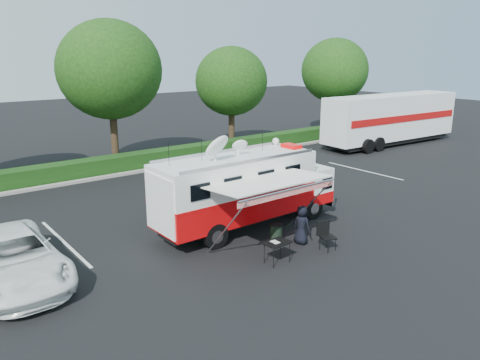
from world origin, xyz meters
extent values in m
plane|color=black|center=(0.00, 0.00, 0.00)|extent=(120.00, 120.00, 0.00)
cube|color=#9E998E|center=(4.00, 11.00, 0.07)|extent=(60.00, 0.35, 0.15)
cube|color=black|center=(4.00, 11.90, 0.50)|extent=(60.00, 1.20, 1.00)
cylinder|color=black|center=(0.00, 13.00, 2.40)|extent=(0.44, 0.44, 4.80)
ellipsoid|color=#14380F|center=(0.00, 13.00, 5.95)|extent=(6.14, 6.14, 5.84)
cylinder|color=black|center=(9.00, 13.00, 2.00)|extent=(0.44, 0.44, 4.00)
ellipsoid|color=#14380F|center=(9.00, 13.00, 4.96)|extent=(5.12, 5.12, 4.86)
cylinder|color=black|center=(20.00, 13.00, 2.20)|extent=(0.44, 0.44, 4.40)
ellipsoid|color=#14380F|center=(20.00, 13.00, 5.46)|extent=(5.63, 5.63, 5.35)
cube|color=silver|center=(-6.50, 3.00, 0.00)|extent=(0.12, 5.50, 0.01)
cube|color=silver|center=(-0.50, 3.00, 0.00)|extent=(0.12, 5.50, 0.01)
cube|color=silver|center=(5.50, 3.00, 0.00)|extent=(0.12, 5.50, 0.01)
cube|color=silver|center=(11.50, 3.00, 0.00)|extent=(0.12, 5.50, 0.01)
cube|color=black|center=(0.00, 0.00, 0.48)|extent=(7.57, 1.23, 0.26)
cylinder|color=black|center=(2.82, -0.97, 0.48)|extent=(0.97, 0.28, 0.97)
cylinder|color=black|center=(2.82, 0.97, 0.48)|extent=(0.97, 0.28, 0.97)
cylinder|color=black|center=(-2.29, -0.97, 0.48)|extent=(0.97, 0.28, 0.97)
cylinder|color=black|center=(-2.29, 0.97, 0.48)|extent=(0.97, 0.28, 0.97)
cube|color=silver|center=(4.01, 0.00, 0.53)|extent=(0.18, 2.20, 0.35)
cube|color=white|center=(3.35, 0.00, 1.37)|extent=(1.23, 2.20, 1.50)
cube|color=red|center=(3.35, 0.00, 0.84)|extent=(1.25, 2.22, 0.48)
cube|color=black|center=(3.92, 0.00, 1.63)|extent=(0.11, 1.90, 0.62)
cube|color=red|center=(-0.62, 0.00, 1.14)|extent=(6.69, 2.20, 1.06)
cube|color=red|center=(-0.62, 0.00, 1.67)|extent=(6.71, 2.22, 0.09)
cube|color=white|center=(-0.62, 0.00, 2.33)|extent=(6.69, 2.20, 1.23)
cube|color=white|center=(-0.62, 0.00, 2.99)|extent=(6.69, 2.20, 0.07)
cube|color=#CC0505|center=(2.38, 0.00, 3.11)|extent=(0.48, 0.84, 0.14)
sphere|color=white|center=(2.29, 0.88, 3.20)|extent=(0.30, 0.30, 0.30)
ellipsoid|color=white|center=(-1.59, -0.13, 3.61)|extent=(1.06, 1.06, 0.32)
ellipsoid|color=white|center=(-0.26, 0.18, 3.43)|extent=(0.62, 0.62, 0.18)
cylinder|color=black|center=(-3.35, 0.35, 3.43)|extent=(0.02, 0.02, 0.88)
cylinder|color=black|center=(-1.94, 0.35, 3.43)|extent=(0.02, 0.02, 0.88)
cylinder|color=black|center=(1.06, 0.35, 3.43)|extent=(0.02, 0.02, 0.88)
cube|color=white|center=(-0.79, -2.16, 2.55)|extent=(4.40, 2.11, 0.19)
cube|color=red|center=(-0.79, -3.19, 2.40)|extent=(4.40, 0.04, 0.25)
cylinder|color=#B2B2B7|center=(-0.79, -3.21, 2.50)|extent=(4.40, 0.07, 0.07)
cylinder|color=#B2B2B7|center=(-2.74, -2.23, 1.25)|extent=(0.05, 2.30, 2.54)
cylinder|color=#B2B2B7|center=(1.16, -2.23, 1.25)|extent=(0.05, 2.30, 2.54)
imported|color=white|center=(-8.74, 0.81, 0.00)|extent=(2.63, 5.69, 1.58)
imported|color=black|center=(0.51, -2.58, 0.00)|extent=(0.55, 0.78, 1.49)
cube|color=black|center=(-1.35, -3.27, 0.74)|extent=(0.94, 0.70, 0.04)
cylinder|color=black|center=(-1.72, -3.50, 0.37)|extent=(0.02, 0.02, 0.74)
cylinder|color=black|center=(-1.72, -3.03, 0.37)|extent=(0.02, 0.02, 0.74)
cylinder|color=black|center=(-0.98, -3.50, 0.37)|extent=(0.02, 0.02, 0.74)
cylinder|color=black|center=(-0.98, -3.03, 0.37)|extent=(0.02, 0.02, 0.74)
cube|color=silver|center=(-1.40, -3.22, 0.76)|extent=(0.23, 0.32, 0.01)
cube|color=black|center=(0.81, -3.62, 0.51)|extent=(0.65, 0.65, 0.04)
cube|color=black|center=(0.81, -3.37, 0.79)|extent=(0.49, 0.22, 0.56)
cylinder|color=black|center=(0.61, -3.82, 0.25)|extent=(0.02, 0.02, 0.51)
cylinder|color=black|center=(0.61, -3.42, 0.25)|extent=(0.02, 0.02, 0.51)
cylinder|color=black|center=(1.02, -3.82, 0.25)|extent=(0.02, 0.02, 0.51)
cylinder|color=black|center=(1.02, -3.42, 0.25)|extent=(0.02, 0.02, 0.51)
cylinder|color=black|center=(-0.17, -1.93, 0.35)|extent=(0.45, 0.45, 0.70)
cylinder|color=black|center=(-0.17, -1.93, 0.72)|extent=(0.49, 0.49, 0.04)
cube|color=white|center=(19.93, 7.08, 2.17)|extent=(12.54, 3.42, 3.30)
cube|color=#B20C0C|center=(19.93, 5.77, 2.17)|extent=(11.75, 0.84, 0.52)
cube|color=black|center=(19.93, 7.08, 0.36)|extent=(11.49, 3.04, 0.31)
cylinder|color=black|center=(15.80, 5.95, 0.52)|extent=(1.03, 0.31, 1.03)
cylinder|color=black|center=(15.80, 8.22, 0.52)|extent=(1.03, 0.31, 1.03)
cylinder|color=black|center=(17.04, 5.95, 0.52)|extent=(1.03, 0.31, 1.03)
cylinder|color=black|center=(17.04, 8.22, 0.52)|extent=(1.03, 0.31, 1.03)
cylinder|color=black|center=(24.58, 5.95, 0.52)|extent=(1.03, 0.31, 1.03)
cylinder|color=black|center=(24.58, 8.22, 0.52)|extent=(1.03, 0.31, 1.03)
camera|label=1|loc=(-11.39, -14.05, 6.98)|focal=35.00mm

